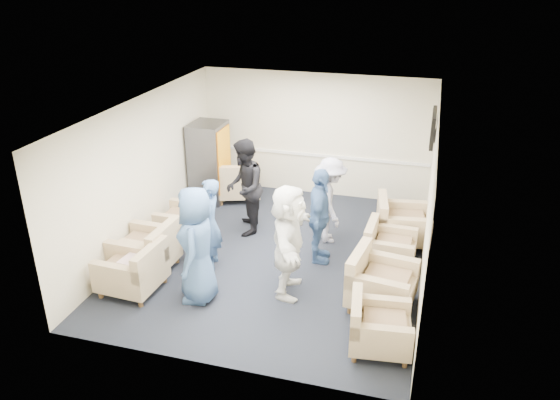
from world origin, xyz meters
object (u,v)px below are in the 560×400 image
(armchair_right_midnear, at_px, (378,284))
(person_back_right, at_px, (330,201))
(armchair_left_near, at_px, (135,271))
(armchair_right_near, at_px, (376,328))
(armchair_left_far, at_px, (186,222))
(armchair_right_midfar, at_px, (387,248))
(person_mid_left, at_px, (210,224))
(person_front_right, at_px, (289,241))
(person_front_left, at_px, (197,245))
(armchair_left_mid, at_px, (148,251))
(armchair_right_far, at_px, (399,224))
(person_mid_right, at_px, (319,216))
(armchair_corner, at_px, (238,183))
(vending_machine, at_px, (210,162))
(person_back_left, at_px, (244,187))

(armchair_right_midnear, distance_m, person_back_right, 2.22)
(armchair_left_near, distance_m, armchair_right_near, 3.85)
(armchair_left_far, bearing_deg, armchair_right_midfar, 91.24)
(person_mid_left, relative_size, person_front_right, 0.88)
(armchair_right_midnear, bearing_deg, person_front_left, 110.04)
(armchair_left_mid, xyz_separation_m, person_front_left, (1.15, -0.52, 0.55))
(armchair_right_far, bearing_deg, armchair_right_near, 170.84)
(armchair_right_far, bearing_deg, armchair_left_far, 94.90)
(armchair_right_near, relative_size, armchair_right_midnear, 0.85)
(armchair_left_mid, xyz_separation_m, person_back_right, (2.71, 1.90, 0.44))
(armchair_left_near, xyz_separation_m, armchair_right_midfar, (3.75, 1.88, -0.03))
(armchair_right_near, bearing_deg, armchair_right_far, -7.54)
(armchair_left_near, xyz_separation_m, person_mid_right, (2.58, 1.73, 0.50))
(armchair_right_near, relative_size, person_back_right, 0.55)
(armchair_left_mid, bearing_deg, armchair_right_midnear, 92.96)
(armchair_right_near, xyz_separation_m, armchair_corner, (-3.49, 4.27, 0.05))
(vending_machine, distance_m, person_mid_right, 3.46)
(person_front_left, bearing_deg, armchair_right_far, 121.73)
(armchair_left_mid, distance_m, armchair_right_far, 4.52)
(armchair_left_near, xyz_separation_m, armchair_corner, (0.33, 3.89, 0.02))
(armchair_right_near, relative_size, person_mid_right, 0.53)
(person_back_left, xyz_separation_m, person_back_right, (1.62, 0.09, -0.12))
(person_front_left, bearing_deg, armchair_right_midfar, 111.78)
(armchair_left_far, distance_m, person_mid_right, 2.64)
(armchair_left_near, distance_m, armchair_corner, 3.90)
(person_back_right, bearing_deg, person_back_left, 72.20)
(vending_machine, bearing_deg, person_front_right, -50.12)
(armchair_corner, relative_size, person_front_left, 0.65)
(armchair_right_midnear, relative_size, armchair_right_midfar, 1.23)
(armchair_right_near, distance_m, armchair_right_midfar, 2.27)
(person_back_right, bearing_deg, armchair_left_far, 82.76)
(armchair_left_near, bearing_deg, person_front_right, 108.49)
(armchair_corner, xyz_separation_m, person_mid_right, (2.25, -2.16, 0.48))
(armchair_left_mid, relative_size, person_mid_right, 0.57)
(armchair_left_near, height_order, armchair_right_midnear, armchair_right_midnear)
(armchair_left_far, relative_size, person_front_left, 0.46)
(armchair_right_midfar, bearing_deg, vending_machine, 68.03)
(armchair_left_far, distance_m, armchair_right_near, 4.44)
(armchair_corner, height_order, person_front_right, person_front_right)
(armchair_left_near, height_order, armchair_left_mid, armchair_left_mid)
(armchair_corner, distance_m, person_mid_left, 2.94)
(armchair_left_mid, relative_size, armchair_left_far, 1.15)
(armchair_left_mid, xyz_separation_m, person_mid_right, (2.68, 1.11, 0.48))
(armchair_right_midnear, bearing_deg, person_front_right, 99.10)
(armchair_corner, height_order, person_front_left, person_front_left)
(person_front_left, relative_size, person_mid_left, 1.16)
(armchair_left_mid, height_order, person_mid_right, person_mid_right)
(person_front_left, xyz_separation_m, person_back_right, (1.57, 2.42, -0.11))
(vending_machine, distance_m, person_front_right, 4.02)
(armchair_right_far, relative_size, person_back_left, 0.57)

